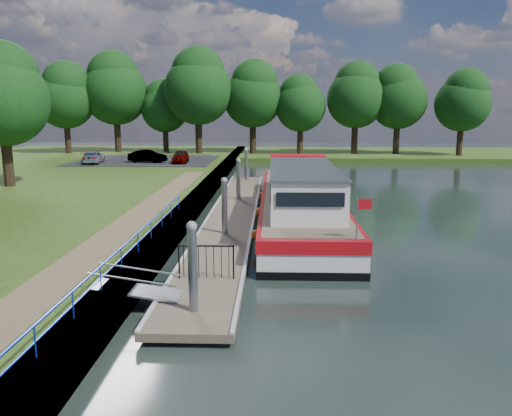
{
  "coord_description": "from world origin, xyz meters",
  "views": [
    {
      "loc": [
        2.19,
        -13.48,
        5.85
      ],
      "look_at": [
        1.39,
        9.35,
        1.4
      ],
      "focal_mm": 35.0,
      "sensor_mm": 36.0,
      "label": 1
    }
  ],
  "objects_px": {
    "car_a": "(181,157)",
    "car_c": "(93,157)",
    "barge": "(299,199)",
    "car_b": "(148,156)",
    "pontoon": "(233,217)"
  },
  "relations": [
    {
      "from": "pontoon",
      "to": "car_a",
      "type": "xyz_separation_m",
      "value": [
        -6.96,
        22.36,
        1.26
      ]
    },
    {
      "from": "pontoon",
      "to": "barge",
      "type": "xyz_separation_m",
      "value": [
        3.6,
        0.64,
        0.9
      ]
    },
    {
      "from": "pontoon",
      "to": "car_b",
      "type": "height_order",
      "value": "car_b"
    },
    {
      "from": "pontoon",
      "to": "car_a",
      "type": "distance_m",
      "value": 23.45
    },
    {
      "from": "car_b",
      "to": "car_c",
      "type": "bearing_deg",
      "value": 111.43
    },
    {
      "from": "barge",
      "to": "car_b",
      "type": "relative_size",
      "value": 5.68
    },
    {
      "from": "car_a",
      "to": "car_b",
      "type": "distance_m",
      "value": 3.35
    },
    {
      "from": "car_c",
      "to": "car_a",
      "type": "bearing_deg",
      "value": 176.83
    },
    {
      "from": "car_a",
      "to": "car_c",
      "type": "distance_m",
      "value": 8.48
    },
    {
      "from": "car_c",
      "to": "barge",
      "type": "bearing_deg",
      "value": 123.89
    },
    {
      "from": "barge",
      "to": "car_c",
      "type": "relative_size",
      "value": 5.26
    },
    {
      "from": "car_a",
      "to": "car_c",
      "type": "bearing_deg",
      "value": -178.81
    },
    {
      "from": "pontoon",
      "to": "barge",
      "type": "relative_size",
      "value": 1.42
    },
    {
      "from": "car_a",
      "to": "car_c",
      "type": "height_order",
      "value": "car_a"
    },
    {
      "from": "car_b",
      "to": "barge",
      "type": "bearing_deg",
      "value": -137.11
    }
  ]
}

